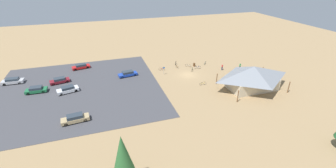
{
  "coord_description": "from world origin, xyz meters",
  "views": [
    {
      "loc": [
        21.43,
        49.44,
        24.2
      ],
      "look_at": [
        7.28,
        5.77,
        1.2
      ],
      "focal_mm": 24.19,
      "sensor_mm": 36.0,
      "label": 1
    }
  ],
  "objects": [
    {
      "name": "visitor_crossing_yard",
      "position": [
        -10.09,
        -0.15,
        0.89
      ],
      "size": [
        0.4,
        0.37,
        1.71
      ],
      "color": "#2D3347",
      "rests_on": "ground"
    },
    {
      "name": "bicycle_black_near_sign",
      "position": [
        0.53,
        -7.88,
        0.38
      ],
      "size": [
        0.87,
        1.6,
        0.84
      ],
      "color": "black",
      "rests_on": "ground"
    },
    {
      "name": "pine_far_east",
      "position": [
        20.35,
        28.81,
        5.0
      ],
      "size": [
        2.61,
        2.61,
        7.68
      ],
      "color": "brown",
      "rests_on": "ground"
    },
    {
      "name": "bike_pavilion",
      "position": [
        -10.93,
        11.33,
        3.08
      ],
      "size": [
        13.32,
        9.19,
        5.36
      ],
      "color": "beige",
      "rests_on": "ground"
    },
    {
      "name": "car_blue_far_end",
      "position": [
        14.96,
        -3.89,
        0.73
      ],
      "size": [
        4.96,
        2.34,
        1.37
      ],
      "color": "#1E42B2",
      "rests_on": "parking_lot_asphalt"
    },
    {
      "name": "car_tan_end_stall",
      "position": [
        26.91,
        12.82,
        0.76
      ],
      "size": [
        4.88,
        2.17,
        1.44
      ],
      "color": "tan",
      "rests_on": "parking_lot_asphalt"
    },
    {
      "name": "bicycle_yellow_edge_north",
      "position": [
        -1.14,
        6.52,
        0.36
      ],
      "size": [
        1.77,
        0.48,
        0.77
      ],
      "color": "black",
      "rests_on": "ground"
    },
    {
      "name": "bicycle_orange_near_porch",
      "position": [
        1.09,
        -5.34,
        0.38
      ],
      "size": [
        0.48,
        1.75,
        0.81
      ],
      "color": "black",
      "rests_on": "ground"
    },
    {
      "name": "bicycle_red_mid_cluster",
      "position": [
        5.57,
        -4.91,
        0.37
      ],
      "size": [
        1.61,
        0.58,
        0.83
      ],
      "color": "black",
      "rests_on": "ground"
    },
    {
      "name": "lot_sign",
      "position": [
        5.89,
        -2.11,
        1.41
      ],
      "size": [
        0.56,
        0.08,
        2.2
      ],
      "color": "#99999E",
      "rests_on": "ground"
    },
    {
      "name": "car_green_second_row",
      "position": [
        35.55,
        -1.44,
        0.73
      ],
      "size": [
        4.41,
        1.99,
        1.37
      ],
      "color": "#1E6B3D",
      "rests_on": "parking_lot_asphalt"
    },
    {
      "name": "bicycle_teal_yard_front",
      "position": [
        -7.53,
        -5.32,
        0.35
      ],
      "size": [
        1.14,
        1.23,
        0.78
      ],
      "color": "black",
      "rests_on": "ground"
    },
    {
      "name": "car_white_near_entry",
      "position": [
        28.93,
        0.62,
        0.75
      ],
      "size": [
        4.8,
        2.92,
        1.42
      ],
      "color": "white",
      "rests_on": "parking_lot_asphalt"
    },
    {
      "name": "bicycle_blue_back_row",
      "position": [
        -4.14,
        -2.93,
        0.39
      ],
      "size": [
        1.77,
        0.66,
        0.84
      ],
      "color": "black",
      "rests_on": "ground"
    },
    {
      "name": "car_maroon_inner_stall",
      "position": [
        31.11,
        -5.0,
        0.71
      ],
      "size": [
        4.68,
        2.68,
        1.32
      ],
      "color": "maroon",
      "rests_on": "parking_lot_asphalt"
    },
    {
      "name": "ground",
      "position": [
        0.0,
        0.0,
        0.0
      ],
      "size": [
        160.0,
        160.0,
        0.0
      ],
      "primitive_type": "plane",
      "color": "#9E7F56",
      "rests_on": "ground"
    },
    {
      "name": "parking_lot_asphalt",
      "position": [
        26.7,
        -0.16,
        0.03
      ],
      "size": [
        36.08,
        34.75,
        0.05
      ],
      "primitive_type": "cube",
      "color": "#424247",
      "rests_on": "ground"
    },
    {
      "name": "car_red_aisle_side",
      "position": [
        26.43,
        -12.78,
        0.71
      ],
      "size": [
        4.9,
        2.62,
        1.33
      ],
      "color": "red",
      "rests_on": "parking_lot_asphalt"
    },
    {
      "name": "car_silver_back_corner",
      "position": [
        41.72,
        -8.08,
        0.74
      ],
      "size": [
        4.75,
        2.04,
        1.37
      ],
      "color": "#BCBCC1",
      "rests_on": "parking_lot_asphalt"
    },
    {
      "name": "bicycle_white_yard_center",
      "position": [
        -2.21,
        -5.15,
        0.35
      ],
      "size": [
        1.35,
        1.17,
        0.74
      ],
      "color": "black",
      "rests_on": "ground"
    },
    {
      "name": "trash_bin",
      "position": [
        -3.99,
        -5.01,
        0.45
      ],
      "size": [
        0.6,
        0.6,
        0.9
      ],
      "primitive_type": "cylinder",
      "color": "brown",
      "rests_on": "ground"
    },
    {
      "name": "bicycle_green_yard_right",
      "position": [
        -2.12,
        -2.08,
        0.4
      ],
      "size": [
        0.94,
        1.56,
        0.91
      ],
      "color": "black",
      "rests_on": "ground"
    },
    {
      "name": "visitor_at_bikes",
      "position": [
        -15.0,
        0.88,
        0.95
      ],
      "size": [
        0.36,
        0.36,
        1.8
      ],
      "color": "#2D3347",
      "rests_on": "ground"
    }
  ]
}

